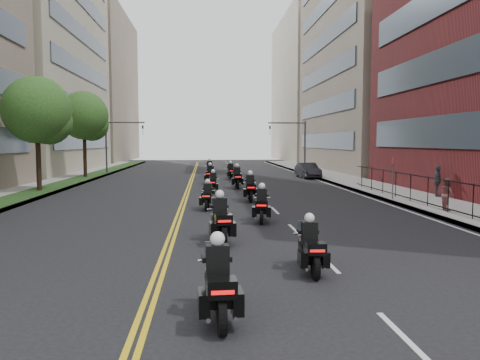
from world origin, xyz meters
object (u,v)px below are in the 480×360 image
at_px(motorcycle_6, 213,184).
at_px(pedestrian_b, 447,194).
at_px(motorcycle_0, 218,286).
at_px(pedestrian_c, 437,181).
at_px(motorcycle_3, 262,207).
at_px(motorcycle_1, 310,249).
at_px(motorcycle_2, 220,222).
at_px(motorcycle_9, 231,172).
at_px(motorcycle_4, 207,197).
at_px(parked_sedan, 308,170).
at_px(motorcycle_5, 250,189).
at_px(motorcycle_10, 210,169).
at_px(motorcycle_7, 237,178).
at_px(motorcycle_8, 210,175).

relative_size(motorcycle_6, pedestrian_b, 1.37).
height_order(motorcycle_0, pedestrian_c, pedestrian_c).
distance_m(motorcycle_3, pedestrian_b, 9.19).
bearing_deg(motorcycle_1, motorcycle_2, 120.81).
height_order(motorcycle_0, motorcycle_9, motorcycle_0).
xyz_separation_m(motorcycle_0, motorcycle_4, (-0.12, 14.71, -0.06)).
relative_size(motorcycle_3, pedestrian_b, 1.44).
bearing_deg(motorcycle_6, motorcycle_2, -85.21).
relative_size(motorcycle_4, parked_sedan, 0.48).
distance_m(motorcycle_5, pedestrian_b, 10.36).
bearing_deg(motorcycle_5, motorcycle_0, -95.13).
distance_m(motorcycle_0, parked_sedan, 35.76).
height_order(motorcycle_6, motorcycle_10, motorcycle_10).
bearing_deg(motorcycle_7, pedestrian_c, -32.53).
distance_m(motorcycle_8, parked_sedan, 10.59).
height_order(motorcycle_6, pedestrian_b, pedestrian_b).
relative_size(motorcycle_4, pedestrian_b, 1.34).
relative_size(motorcycle_4, motorcycle_8, 0.90).
relative_size(motorcycle_3, motorcycle_6, 1.05).
bearing_deg(pedestrian_c, motorcycle_10, 56.13).
bearing_deg(motorcycle_8, motorcycle_1, -79.42).
bearing_deg(motorcycle_8, motorcycle_3, -78.30).
distance_m(motorcycle_0, motorcycle_1, 3.96).
relative_size(motorcycle_2, motorcycle_4, 1.16).
height_order(motorcycle_5, motorcycle_10, motorcycle_10).
height_order(motorcycle_8, motorcycle_10, motorcycle_10).
relative_size(motorcycle_0, motorcycle_10, 0.95).
bearing_deg(motorcycle_8, motorcycle_2, -84.19).
relative_size(motorcycle_2, motorcycle_8, 1.04).
distance_m(motorcycle_6, pedestrian_b, 14.63).
xyz_separation_m(motorcycle_2, pedestrian_c, (13.23, 10.96, 0.38)).
distance_m(motorcycle_4, motorcycle_10, 22.26).
distance_m(motorcycle_9, pedestrian_b, 22.82).
bearing_deg(parked_sedan, pedestrian_c, -79.88).
bearing_deg(motorcycle_7, motorcycle_9, 90.49).
height_order(motorcycle_2, motorcycle_5, motorcycle_2).
relative_size(motorcycle_6, motorcycle_9, 0.94).
height_order(motorcycle_1, parked_sedan, motorcycle_1).
height_order(motorcycle_1, motorcycle_7, motorcycle_7).
xyz_separation_m(motorcycle_0, motorcycle_6, (0.29, 22.20, -0.05)).
bearing_deg(motorcycle_10, motorcycle_3, -91.55).
distance_m(motorcycle_10, pedestrian_b, 26.84).
bearing_deg(parked_sedan, motorcycle_8, -154.48).
height_order(parked_sedan, pedestrian_b, pedestrian_b).
height_order(motorcycle_1, pedestrian_c, pedestrian_c).
relative_size(motorcycle_1, motorcycle_5, 0.88).
xyz_separation_m(motorcycle_10, pedestrian_c, (13.27, -19.05, 0.38)).
bearing_deg(motorcycle_4, motorcycle_3, -54.45).
bearing_deg(motorcycle_0, motorcycle_1, 47.99).
distance_m(motorcycle_1, pedestrian_c, 18.48).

